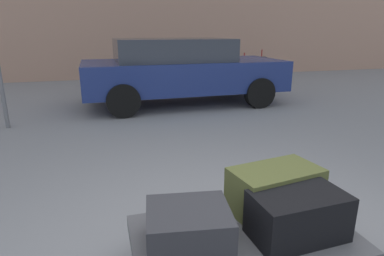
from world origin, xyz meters
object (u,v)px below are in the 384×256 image
Objects in this scene: bicycle_leaning at (249,67)px; parked_car at (181,70)px; duffel_bag_olive_front_right at (275,190)px; bollard_kerb_mid at (256,74)px; luggage_cart at (243,242)px; bollard_kerb_near at (217,75)px; suitcase_charcoal_rear_left at (188,228)px; duffel_bag_black_center at (298,216)px.

parked_car is at bearing -133.39° from bicycle_leaning.
parked_car reaches higher than duffel_bag_olive_front_right.
bicycle_leaning is 1.26m from bollard_kerb_mid.
bicycle_leaning is at bearing 64.23° from luggage_cart.
bollard_kerb_mid is (1.30, 0.00, 0.00)m from bollard_kerb_near.
luggage_cart is 0.42m from suitcase_charcoal_rear_left.
bicycle_leaning reaches higher than suitcase_charcoal_rear_left.
bollard_kerb_mid is at bearing 61.96° from duffel_bag_black_center.
bollard_kerb_near is (2.34, 7.77, -0.20)m from duffel_bag_black_center.
duffel_bag_olive_front_right is 1.11× the size of bollard_kerb_mid.
suitcase_charcoal_rear_left reaches higher than luggage_cart.
suitcase_charcoal_rear_left is 0.73m from duffel_bag_olive_front_right.
bollard_kerb_near is at bearing 77.08° from suitcase_charcoal_rear_left.
bicycle_leaning is at bearing 63.18° from duffel_bag_black_center.
duffel_bag_olive_front_right is (0.32, 0.20, 0.23)m from luggage_cart.
duffel_bag_olive_front_right is at bearing 26.60° from suitcase_charcoal_rear_left.
bollard_kerb_mid is at bearing 69.19° from suitcase_charcoal_rear_left.
bicycle_leaning reaches higher than bollard_kerb_mid.
bicycle_leaning is 3.12× the size of bollard_kerb_near.
luggage_cart is at bearing 12.66° from suitcase_charcoal_rear_left.
luggage_cart is at bearing -99.95° from parked_car.
bollard_kerb_mid is (3.62, 7.45, -0.22)m from duffel_bag_olive_front_right.
bicycle_leaning reaches higher than duffel_bag_olive_front_right.
bicycle_leaning is at bearing 46.61° from parked_car.
bicycle_leaning is 3.12× the size of bollard_kerb_mid.
duffel_bag_olive_front_right is at bearing 83.16° from duffel_bag_black_center.
bicycle_leaning reaches higher than duffel_bag_black_center.
duffel_bag_olive_front_right is (0.69, 0.23, 0.04)m from suitcase_charcoal_rear_left.
luggage_cart is 2.48× the size of bollard_kerb_near.
parked_car is 4.88m from bicycle_leaning.
suitcase_charcoal_rear_left is 0.86× the size of bollard_kerb_near.
bollard_kerb_mid is at bearing 0.00° from bollard_kerb_near.
bollard_kerb_near is (2.64, 7.65, 0.01)m from luggage_cart.
bicycle_leaning is (3.34, 3.54, -0.39)m from parked_car.
duffel_bag_black_center is 9.82m from bicycle_leaning.
bollard_kerb_near is at bearing 63.69° from duffel_bag_olive_front_right.
suitcase_charcoal_rear_left is 0.11× the size of parked_car.
luggage_cart is 2.42× the size of duffel_bag_black_center.
bicycle_leaning reaches higher than luggage_cart.
bollard_kerb_mid is (4.31, 7.67, -0.18)m from suitcase_charcoal_rear_left.
bollard_kerb_mid is at bearing 37.71° from parked_car.
bollard_kerb_near is at bearing 70.94° from luggage_cart.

